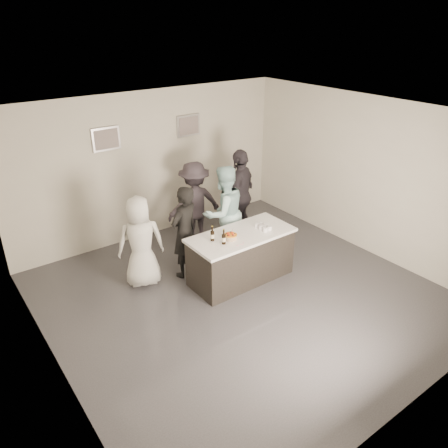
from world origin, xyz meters
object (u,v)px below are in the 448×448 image
Objects in this scene: bar_counter at (241,257)px; person_main_blue at (224,213)px; beer_bottle_b at (224,237)px; person_guest_back at (195,203)px; beer_bottle_a at (212,234)px; person_main_black at (185,232)px; cake at (230,237)px; person_guest_left at (141,242)px; person_guest_right at (240,195)px.

bar_counter is 1.00m from person_main_blue.
beer_bottle_b is 1.90m from person_guest_back.
person_guest_back reaches higher than bar_counter.
bar_counter is 0.75m from beer_bottle_b.
beer_bottle_a is 0.15× the size of person_guest_back.
bar_counter is 1.02× the size of person_main_blue.
person_guest_back is at bearing -149.07° from person_main_black.
beer_bottle_b is 1.20m from person_main_blue.
person_guest_back is (0.68, 1.59, -0.17)m from beer_bottle_a.
person_guest_left is at bearing 141.56° from cake.
beer_bottle_b is at bearing -166.11° from bar_counter.
cake is at bearing -171.84° from bar_counter.
person_main_black is 0.96m from person_main_blue.
person_guest_right is (1.46, 1.40, -0.07)m from beer_bottle_b.
beer_bottle_b is at bearing 83.55° from person_guest_back.
beer_bottle_b is 0.14× the size of person_main_blue.
beer_bottle_a is at bearing 7.75° from person_guest_right.
person_guest_back reaches higher than cake.
person_guest_left is (-0.75, 0.19, -0.04)m from person_main_black.
person_guest_right reaches higher than person_guest_left.
person_guest_back is (0.40, 1.72, -0.08)m from cake.
person_main_black is at bearing -11.49° from person_guest_right.
person_guest_right is (2.45, 0.38, 0.15)m from person_guest_left.
beer_bottle_b is 0.15× the size of person_main_black.
person_main_black is (-0.24, 0.83, -0.18)m from beer_bottle_b.
person_main_black is at bearing 106.30° from beer_bottle_b.
person_guest_right is (1.00, 1.29, 0.51)m from bar_counter.
person_guest_left is at bearing 134.31° from beer_bottle_b.
bar_counter is 1.10× the size of person_main_black.
beer_bottle_a is 0.22m from beer_bottle_b.
person_guest_right reaches higher than cake.
beer_bottle_a is 0.14× the size of person_guest_right.
beer_bottle_b reaches higher than cake.
bar_counter is 1.08m from person_main_black.
person_guest_left is 2.49m from person_guest_right.
cake is 0.12× the size of person_main_blue.
person_main_blue reaches higher than person_guest_left.
person_guest_left is (-1.45, 0.91, 0.36)m from bar_counter.
beer_bottle_a reaches higher than bar_counter.
beer_bottle_a is 1.11m from person_main_blue.
person_guest_left is (-1.00, 1.02, -0.22)m from beer_bottle_b.
beer_bottle_b is 0.14× the size of person_guest_right.
person_guest_back is (-0.11, 0.83, -0.06)m from person_main_blue.
person_main_black is at bearing 104.20° from beer_bottle_a.
person_main_blue is at bearing 59.99° from cake.
bar_counter is at bearing 22.07° from person_guest_right.
bar_counter is 7.15× the size of beer_bottle_a.
person_guest_left is (-1.70, 0.06, -0.10)m from person_main_blue.
person_guest_right is (1.70, 0.57, 0.11)m from person_main_black.
person_main_blue is 0.87m from person_guest_right.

